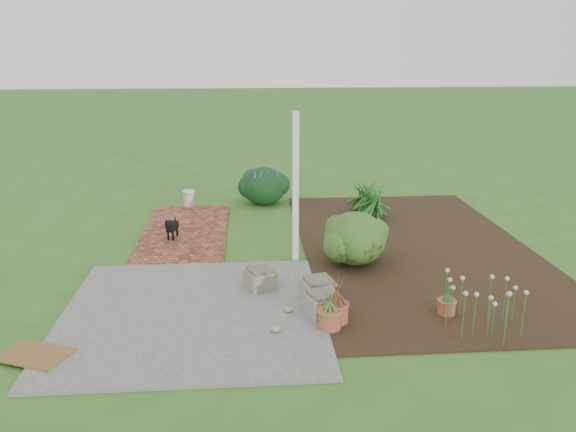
{
  "coord_description": "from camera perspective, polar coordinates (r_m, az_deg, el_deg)",
  "views": [
    {
      "loc": [
        -0.49,
        -8.69,
        3.48
      ],
      "look_at": [
        0.2,
        0.4,
        0.7
      ],
      "focal_mm": 35.0,
      "sensor_mm": 36.0,
      "label": 1
    }
  ],
  "objects": [
    {
      "name": "agapanthus_clump_back",
      "position": [
        11.7,
        8.55,
        1.79
      ],
      "size": [
        1.04,
        1.04,
        0.85
      ],
      "primitive_type": null,
      "rotation": [
        0.0,
        0.0,
        0.11
      ],
      "color": "#0A3511",
      "rests_on": "garden_bed"
    },
    {
      "name": "garden_bed",
      "position": [
        10.27,
        12.88,
        -3.21
      ],
      "size": [
        4.0,
        7.0,
        0.03
      ],
      "primitive_type": "cube",
      "color": "black",
      "rests_on": "ground"
    },
    {
      "name": "terracotta_pot_bronze",
      "position": [
        7.42,
        4.9,
        -9.71
      ],
      "size": [
        0.36,
        0.36,
        0.26
      ],
      "primitive_type": "cylinder",
      "rotation": [
        0.0,
        0.0,
        0.15
      ],
      "color": "#9C4734",
      "rests_on": "garden_bed"
    },
    {
      "name": "purple_flowering_bush",
      "position": [
        12.8,
        -2.47,
        3.16
      ],
      "size": [
        1.24,
        1.24,
        0.86
      ],
      "primitive_type": "ellipsoid",
      "rotation": [
        0.0,
        0.0,
        0.26
      ],
      "color": "black",
      "rests_on": "ground"
    },
    {
      "name": "terracotta_pot_small_right",
      "position": [
        7.25,
        4.23,
        -10.41
      ],
      "size": [
        0.31,
        0.31,
        0.25
      ],
      "primitive_type": "cylinder",
      "rotation": [
        0.0,
        0.0,
        -0.07
      ],
      "color": "#965132",
      "rests_on": "garden_bed"
    },
    {
      "name": "agapanthus_clump_front",
      "position": [
        12.26,
        7.84,
        2.44
      ],
      "size": [
        1.01,
        1.01,
        0.82
      ],
      "primitive_type": null,
      "rotation": [
        0.0,
        0.0,
        -0.1
      ],
      "color": "#193E12",
      "rests_on": "garden_bed"
    },
    {
      "name": "evergreen_shrub",
      "position": [
        9.29,
        6.84,
        -2.11
      ],
      "size": [
        1.1,
        1.1,
        0.87
      ],
      "primitive_type": "ellipsoid",
      "rotation": [
        0.0,
        0.0,
        -0.08
      ],
      "color": "#204414",
      "rests_on": "garden_bed"
    },
    {
      "name": "black_dog",
      "position": [
        10.56,
        -11.75,
        -1.05
      ],
      "size": [
        0.21,
        0.46,
        0.4
      ],
      "rotation": [
        0.0,
        0.0,
        -0.24
      ],
      "color": "black",
      "rests_on": "brick_path"
    },
    {
      "name": "coir_doormat",
      "position": [
        7.3,
        -24.31,
        -12.71
      ],
      "size": [
        0.91,
        0.76,
        0.02
      ],
      "primitive_type": "cube",
      "rotation": [
        0.0,
        0.0,
        -0.39
      ],
      "color": "brown",
      "rests_on": "concrete_patio"
    },
    {
      "name": "stone_trough_mid",
      "position": [
        7.95,
        3.09,
        -7.6
      ],
      "size": [
        0.51,
        0.51,
        0.28
      ],
      "primitive_type": "cube",
      "rotation": [
        0.0,
        0.0,
        0.23
      ],
      "color": "gray",
      "rests_on": "concrete_patio"
    },
    {
      "name": "cream_ceramic_urn",
      "position": [
        12.67,
        -10.01,
        1.75
      ],
      "size": [
        0.33,
        0.33,
        0.35
      ],
      "primitive_type": "cylinder",
      "rotation": [
        0.0,
        0.0,
        0.3
      ],
      "color": "#BFB69D",
      "rests_on": "brick_path"
    },
    {
      "name": "veranda_post",
      "position": [
        9.1,
        0.77,
        2.78
      ],
      "size": [
        0.1,
        0.1,
        2.5
      ],
      "primitive_type": "cube",
      "color": "white",
      "rests_on": "ground"
    },
    {
      "name": "terracotta_pot_small_left",
      "position": [
        7.9,
        15.79,
        -8.86
      ],
      "size": [
        0.31,
        0.31,
        0.2
      ],
      "primitive_type": "cylinder",
      "rotation": [
        0.0,
        0.0,
        0.37
      ],
      "color": "brown",
      "rests_on": "garden_bed"
    },
    {
      "name": "ground",
      "position": [
        9.38,
        -1.04,
        -4.84
      ],
      "size": [
        80.0,
        80.0,
        0.0
      ],
      "primitive_type": "plane",
      "color": "#366620",
      "rests_on": "ground"
    },
    {
      "name": "pink_flower_patch",
      "position": [
        7.55,
        19.49,
        -8.44
      ],
      "size": [
        1.39,
        1.39,
        0.68
      ],
      "primitive_type": null,
      "rotation": [
        0.0,
        0.0,
        0.41
      ],
      "color": "#113D0F",
      "rests_on": "garden_bed"
    },
    {
      "name": "stone_trough_far",
      "position": [
        8.35,
        -2.83,
        -6.44
      ],
      "size": [
        0.51,
        0.51,
        0.26
      ],
      "primitive_type": "cube",
      "rotation": [
        0.0,
        0.0,
        0.41
      ],
      "color": "#726355",
      "rests_on": "concrete_patio"
    },
    {
      "name": "brick_path",
      "position": [
        11.07,
        -10.4,
        -1.55
      ],
      "size": [
        1.6,
        3.5,
        0.04
      ],
      "primitive_type": "cube",
      "color": "maroon",
      "rests_on": "ground"
    },
    {
      "name": "concrete_patio",
      "position": [
        7.79,
        -9.61,
        -9.66
      ],
      "size": [
        3.5,
        3.5,
        0.04
      ],
      "primitive_type": "cube",
      "color": "#595957",
      "rests_on": "ground"
    },
    {
      "name": "stone_trough_near",
      "position": [
        7.58,
        3.49,
        -8.96
      ],
      "size": [
        0.52,
        0.52,
        0.26
      ],
      "primitive_type": "cube",
      "rotation": [
        0.0,
        0.0,
        0.39
      ],
      "color": "gray",
      "rests_on": "concrete_patio"
    }
  ]
}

